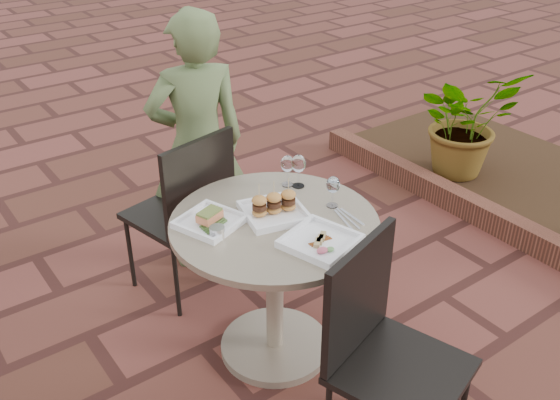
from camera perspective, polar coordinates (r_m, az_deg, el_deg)
ground at (r=3.05m, az=4.09°, el=-14.49°), size 60.00×60.00×0.00m
cafe_table at (r=2.79m, az=-0.50°, el=-6.17°), size 0.90×0.90×0.73m
chair_far at (r=3.17m, az=-8.45°, el=-0.33°), size 0.52×0.52×0.93m
chair_near at (r=2.36m, az=9.23°, el=-12.53°), size 0.55×0.55×0.93m
diner at (r=3.37m, az=-7.55°, el=5.03°), size 0.60×0.47×1.45m
plate_salmon at (r=2.64m, az=-6.41°, el=-1.88°), size 0.30×0.30×0.07m
plate_sliders at (r=2.68m, az=-0.55°, el=-0.71°), size 0.31×0.31×0.17m
plate_tuna at (r=2.50m, az=3.70°, el=-3.75°), size 0.33×0.33×0.03m
wine_glass_right at (r=2.72m, az=4.87°, el=1.33°), size 0.06×0.06×0.14m
wine_glass_mid at (r=2.88m, az=0.69°, el=3.26°), size 0.06×0.06×0.15m
wine_glass_far at (r=2.87m, az=1.72°, el=3.26°), size 0.07×0.07×0.16m
steel_ramekin at (r=2.55m, az=-5.76°, el=-2.93°), size 0.08×0.08×0.05m
cutlery_set at (r=2.68m, az=6.23°, el=-1.69°), size 0.11×0.20×0.00m
planter_curb at (r=4.15m, az=18.62°, el=-1.48°), size 0.12×3.00×0.15m
mulch_bed at (r=4.71m, az=23.66°, el=0.72°), size 1.30×3.00×0.06m
potted_plant_a at (r=4.55m, az=16.58°, el=6.91°), size 0.81×0.74×0.77m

